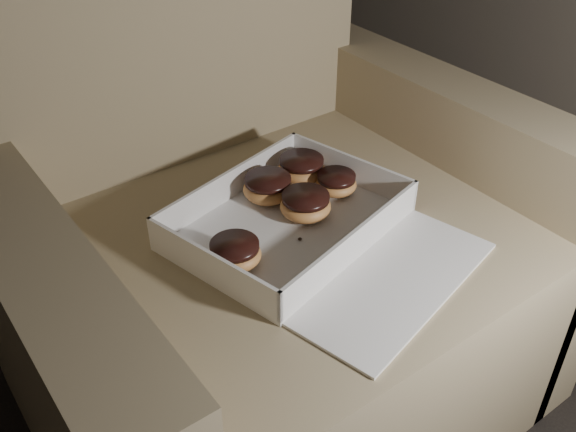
% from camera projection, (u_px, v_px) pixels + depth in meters
% --- Properties ---
extents(armchair, '(0.92, 0.78, 0.96)m').
position_uv_depth(armchair, '(268.00, 263.00, 1.19)').
color(armchair, '#8C7659').
rests_on(armchair, floor).
extents(bakery_box, '(0.45, 0.49, 0.06)m').
position_uv_depth(bakery_box, '(307.00, 232.00, 1.04)').
color(bakery_box, silver).
rests_on(bakery_box, armchair).
extents(donut_a, '(0.07, 0.07, 0.04)m').
position_uv_depth(donut_a, '(336.00, 183.00, 1.13)').
color(donut_a, '#CE8848').
rests_on(donut_a, bakery_box).
extents(donut_b, '(0.08, 0.08, 0.04)m').
position_uv_depth(donut_b, '(235.00, 253.00, 0.97)').
color(donut_b, '#CE8848').
rests_on(donut_b, bakery_box).
extents(donut_c, '(0.09, 0.09, 0.04)m').
position_uv_depth(donut_c, '(268.00, 187.00, 1.11)').
color(donut_c, '#CE8848').
rests_on(donut_c, bakery_box).
extents(donut_d, '(0.09, 0.09, 0.04)m').
position_uv_depth(donut_d, '(306.00, 205.00, 1.07)').
color(donut_d, '#CE8848').
rests_on(donut_d, bakery_box).
extents(donut_e, '(0.09, 0.09, 0.04)m').
position_uv_depth(donut_e, '(301.00, 168.00, 1.16)').
color(donut_e, '#CE8848').
rests_on(donut_e, bakery_box).
extents(crumb_a, '(0.01, 0.01, 0.00)m').
position_uv_depth(crumb_a, '(299.00, 283.00, 0.94)').
color(crumb_a, black).
rests_on(crumb_a, bakery_box).
extents(crumb_b, '(0.01, 0.01, 0.00)m').
position_uv_depth(crumb_b, '(369.00, 223.00, 1.06)').
color(crumb_b, black).
rests_on(crumb_b, bakery_box).
extents(crumb_c, '(0.01, 0.01, 0.00)m').
position_uv_depth(crumb_c, '(355.00, 241.00, 1.02)').
color(crumb_c, black).
rests_on(crumb_c, bakery_box).
extents(crumb_d, '(0.01, 0.01, 0.00)m').
position_uv_depth(crumb_d, '(235.00, 284.00, 0.94)').
color(crumb_d, black).
rests_on(crumb_d, bakery_box).
extents(crumb_e, '(0.01, 0.01, 0.00)m').
position_uv_depth(crumb_e, '(300.00, 239.00, 1.03)').
color(crumb_e, black).
rests_on(crumb_e, bakery_box).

